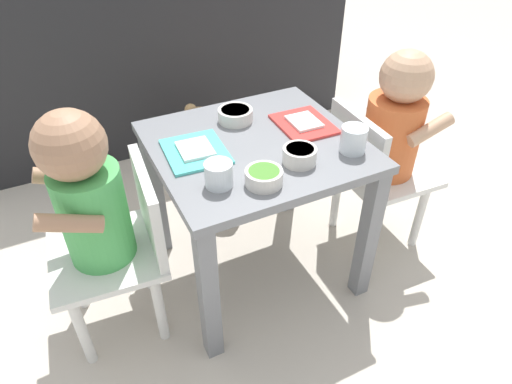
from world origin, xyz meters
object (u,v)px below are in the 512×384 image
Objects in this scene: cereal_bowl_right_side at (264,177)px; veggie_bowl_near at (236,114)px; dog at (210,137)px; food_tray_left at (195,151)px; veggie_bowl_far at (300,155)px; seated_child_right at (390,132)px; seated_child_left at (96,205)px; water_cup_left at (219,176)px; food_tray_right at (304,123)px; dining_table at (256,171)px; water_cup_right at (353,141)px.

cereal_bowl_right_side is 0.90× the size of veggie_bowl_near.
cereal_bowl_right_side is 0.31m from veggie_bowl_near.
dog is 0.59m from food_tray_left.
veggie_bowl_far is at bearing -35.81° from food_tray_left.
seated_child_right is at bearing 15.19° from cereal_bowl_right_side.
seated_child_left reaches higher than food_tray_left.
food_tray_left is at bearing -113.87° from dog.
cereal_bowl_right_side is at bearing -99.63° from dog.
veggie_bowl_far is at bearing -0.43° from water_cup_left.
food_tray_left is 0.33m from food_tray_right.
seated_child_right is 3.61× the size of food_tray_left.
food_tray_right is (0.16, 0.02, 0.10)m from dining_table.
dog is 0.73m from water_cup_right.
dog is at bearing 80.37° from cereal_bowl_right_side.
water_cup_right reaches higher than food_tray_right.
seated_child_right is at bearing -21.63° from veggie_bowl_near.
cereal_bowl_right_side is (0.37, -0.16, 0.07)m from seated_child_left.
dining_table is at bearing -95.63° from dog.
water_cup_right is at bearing 5.60° from cereal_bowl_right_side.
water_cup_right is 0.77× the size of cereal_bowl_right_side.
cereal_bowl_right_side is at bearing -23.71° from water_cup_left.
water_cup_left is (0.00, -0.16, 0.02)m from food_tray_left.
seated_child_left is 6.87× the size of veggie_bowl_near.
seated_child_left is 0.75m from dog.
water_cup_left is 0.11m from cereal_bowl_right_side.
food_tray_left is at bearing 8.79° from seated_child_left.
water_cup_left reaches higher than dog.
dog is 0.73m from water_cup_left.
seated_child_right reaches higher than food_tray_left.
seated_child_left is (-0.44, -0.02, 0.04)m from dining_table.
water_cup_left is at bearing -140.72° from dining_table.
dining_table is 8.15× the size of water_cup_left.
water_cup_right is at bearing -5.26° from veggie_bowl_far.
dog is 4.74× the size of cereal_bowl_right_side.
dining_table is 0.18m from veggie_bowl_far.
cereal_bowl_right_side is at bearing -174.40° from water_cup_right.
food_tray_right is at bearing 104.01° from water_cup_right.
seated_child_left is 0.51m from veggie_bowl_far.
veggie_bowl_far reaches higher than cereal_bowl_right_side.
veggie_bowl_near is at bearing 33.65° from food_tray_left.
dining_table is 0.28m from water_cup_right.
veggie_bowl_far is 0.86× the size of veggie_bowl_near.
food_tray_left reaches higher than dining_table.
food_tray_left is (-0.60, 0.06, 0.06)m from seated_child_right.
water_cup_right is at bearing -2.42° from water_cup_left.
water_cup_right is at bearing -35.63° from dining_table.
seated_child_left is 0.60m from food_tray_right.
veggie_bowl_far is at bearing -78.73° from veggie_bowl_near.
seated_child_right is 7.47× the size of cereal_bowl_right_side.
veggie_bowl_far is at bearing 18.60° from cereal_bowl_right_side.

